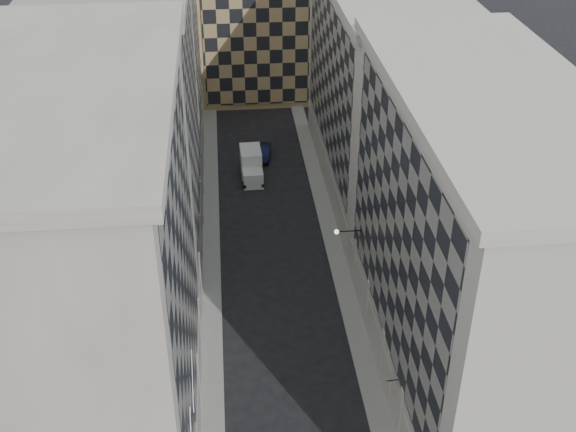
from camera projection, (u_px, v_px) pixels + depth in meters
sidewalk_west at (211, 260)px, 60.32m from camera, size 1.50×100.00×0.15m
sidewalk_east at (336, 253)px, 61.17m from camera, size 1.50×100.00×0.15m
bldg_left_a at (92, 293)px, 37.60m from camera, size 10.80×22.80×23.70m
bldg_left_b at (131, 124)px, 56.44m from camera, size 10.80×22.80×22.70m
bldg_left_c at (150, 40)px, 75.28m from camera, size 10.80×22.80×21.70m
bldg_right_a at (471, 250)px, 43.53m from camera, size 10.80×26.80×20.70m
bldg_right_b at (380, 89)px, 66.57m from camera, size 10.80×28.80×19.70m
tan_block at (265, 14)px, 87.94m from camera, size 16.80×14.80×18.80m
flagpoles_left at (192, 410)px, 35.81m from camera, size 0.10×6.33×2.33m
bracket_lamp at (339, 232)px, 52.79m from camera, size 1.98×0.36×0.36m
box_truck at (251, 166)px, 72.07m from camera, size 2.18×5.08×2.76m
dark_car at (264, 152)px, 75.84m from camera, size 1.87×4.05×1.29m
shop_sign at (389, 385)px, 42.98m from camera, size 0.73×0.64×0.71m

